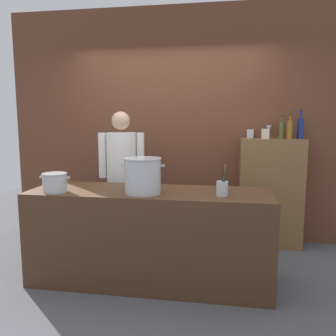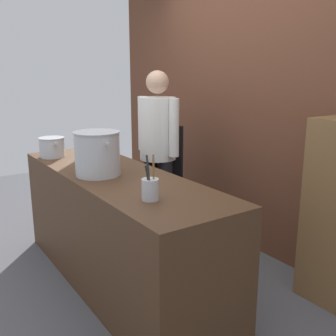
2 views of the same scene
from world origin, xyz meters
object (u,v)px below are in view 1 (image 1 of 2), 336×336
(utensil_crock, at_px, (222,188))
(wine_glass_wide, at_px, (269,129))
(chef, at_px, (122,172))
(stockpot_small, at_px, (55,183))
(stockpot_large, at_px, (143,176))
(wine_bottle_olive, at_px, (282,130))
(spice_tin_silver, at_px, (250,134))
(spice_tin_cream, at_px, (265,134))
(wine_bottle_cobalt, at_px, (300,128))
(wine_bottle_amber, at_px, (290,129))

(utensil_crock, height_order, wine_glass_wide, wine_glass_wide)
(chef, distance_m, stockpot_small, 0.97)
(stockpot_large, relative_size, wine_bottle_olive, 1.46)
(spice_tin_silver, bearing_deg, stockpot_small, -141.25)
(spice_tin_cream, bearing_deg, wine_bottle_olive, 9.95)
(stockpot_small, relative_size, spice_tin_cream, 2.43)
(chef, bearing_deg, utensil_crock, 136.34)
(wine_glass_wide, xyz_separation_m, spice_tin_cream, (-0.06, -0.17, -0.05))
(wine_bottle_olive, bearing_deg, wine_bottle_cobalt, 10.81)
(chef, height_order, stockpot_small, chef)
(wine_bottle_amber, relative_size, spice_tin_cream, 2.44)
(wine_bottle_cobalt, relative_size, wine_glass_wide, 2.13)
(wine_bottle_amber, xyz_separation_m, spice_tin_silver, (-0.44, 0.18, -0.06))
(stockpot_small, xyz_separation_m, utensil_crock, (1.53, 0.09, -0.02))
(chef, relative_size, wine_bottle_olive, 6.06)
(stockpot_small, relative_size, wine_glass_wide, 1.80)
(stockpot_small, bearing_deg, spice_tin_silver, 38.75)
(stockpot_large, xyz_separation_m, wine_glass_wide, (1.27, 1.43, 0.39))
(stockpot_large, distance_m, wine_bottle_cobalt, 2.14)
(wine_glass_wide, height_order, spice_tin_silver, wine_glass_wide)
(chef, xyz_separation_m, spice_tin_silver, (1.49, 0.60, 0.43))
(chef, bearing_deg, wine_glass_wide, -169.45)
(wine_bottle_cobalt, height_order, spice_tin_silver, wine_bottle_cobalt)
(spice_tin_silver, height_order, spice_tin_cream, spice_tin_cream)
(wine_bottle_olive, height_order, wine_bottle_amber, wine_bottle_amber)
(wine_bottle_cobalt, height_order, wine_bottle_amber, wine_bottle_cobalt)
(chef, distance_m, wine_bottle_amber, 2.04)
(stockpot_small, bearing_deg, chef, 67.40)
(wine_bottle_cobalt, distance_m, wine_bottle_olive, 0.22)
(wine_glass_wide, bearing_deg, spice_tin_silver, -178.00)
(utensil_crock, height_order, wine_bottle_cobalt, wine_bottle_cobalt)
(stockpot_large, xyz_separation_m, wine_bottle_olive, (1.40, 1.29, 0.38))
(stockpot_small, relative_size, utensil_crock, 1.03)
(chef, relative_size, wine_bottle_cobalt, 4.81)
(chef, bearing_deg, wine_bottle_cobalt, -174.97)
(chef, height_order, stockpot_large, chef)
(stockpot_large, relative_size, wine_bottle_cobalt, 1.16)
(chef, height_order, spice_tin_cream, chef)
(stockpot_small, xyz_separation_m, wine_bottle_cobalt, (2.44, 1.41, 0.48))
(utensil_crock, bearing_deg, wine_bottle_amber, 57.98)
(spice_tin_cream, bearing_deg, stockpot_large, -133.84)
(wine_glass_wide, xyz_separation_m, spice_tin_silver, (-0.23, -0.01, -0.06))
(wine_glass_wide, height_order, spice_tin_cream, wine_glass_wide)
(chef, height_order, utensil_crock, chef)
(stockpot_large, relative_size, wine_bottle_amber, 1.37)
(utensil_crock, height_order, wine_bottle_amber, wine_bottle_amber)
(chef, relative_size, spice_tin_silver, 15.36)
(chef, distance_m, utensil_crock, 1.41)
(chef, xyz_separation_m, wine_glass_wide, (1.72, 0.61, 0.49))
(stockpot_small, relative_size, spice_tin_silver, 2.69)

